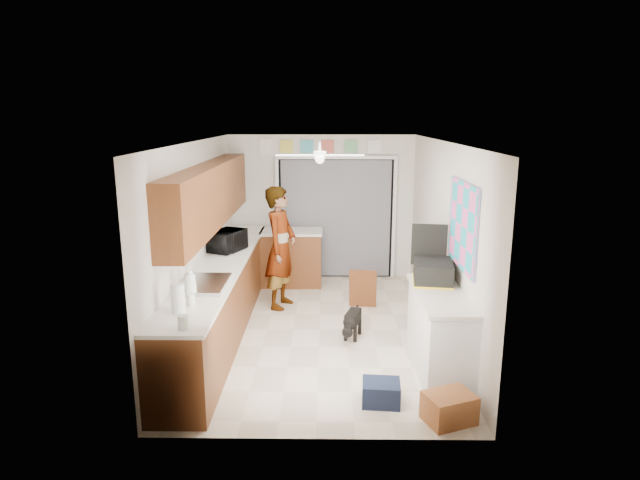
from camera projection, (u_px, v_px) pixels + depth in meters
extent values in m
plane|color=beige|center=(320.00, 330.00, 7.21)|extent=(5.00, 5.00, 0.00)
plane|color=white|center=(320.00, 142.00, 6.64)|extent=(5.00, 5.00, 0.00)
plane|color=silver|center=(322.00, 207.00, 9.36)|extent=(3.20, 0.00, 3.20)
plane|color=silver|center=(316.00, 307.00, 4.49)|extent=(3.20, 0.00, 3.20)
plane|color=silver|center=(197.00, 239.00, 6.95)|extent=(0.00, 5.00, 5.00)
plane|color=silver|center=(443.00, 240.00, 6.91)|extent=(0.00, 5.00, 5.00)
cube|color=brown|center=(222.00, 298.00, 7.13)|extent=(0.60, 4.80, 0.90)
cube|color=white|center=(222.00, 264.00, 7.02)|extent=(0.62, 4.80, 0.04)
cube|color=brown|center=(210.00, 195.00, 7.01)|extent=(0.32, 4.00, 0.80)
cube|color=silver|center=(204.00, 285.00, 6.04)|extent=(0.50, 0.76, 0.06)
cylinder|color=silver|center=(187.00, 277.00, 6.02)|extent=(0.03, 0.03, 0.22)
cube|color=brown|center=(292.00, 259.00, 9.06)|extent=(1.00, 0.60, 0.90)
cube|color=white|center=(291.00, 231.00, 8.96)|extent=(1.04, 0.64, 0.04)
cube|color=black|center=(336.00, 219.00, 9.37)|extent=(2.00, 0.06, 2.10)
cube|color=gray|center=(336.00, 219.00, 9.34)|extent=(1.90, 0.03, 2.05)
cube|color=white|center=(278.00, 219.00, 9.36)|extent=(0.06, 0.04, 2.10)
cube|color=white|center=(394.00, 219.00, 9.33)|extent=(0.06, 0.04, 2.10)
cube|color=white|center=(336.00, 157.00, 9.10)|extent=(2.10, 0.04, 0.06)
cube|color=#D6D247|center=(286.00, 147.00, 9.10)|extent=(0.22, 0.02, 0.22)
cube|color=#49B3C5|center=(307.00, 147.00, 9.10)|extent=(0.22, 0.02, 0.22)
cube|color=#CB5B4C|center=(327.00, 147.00, 9.09)|extent=(0.22, 0.02, 0.22)
cube|color=#6ABA7D|center=(351.00, 147.00, 9.09)|extent=(0.22, 0.02, 0.22)
cube|color=white|center=(374.00, 147.00, 9.08)|extent=(0.22, 0.02, 0.22)
cube|color=silver|center=(266.00, 147.00, 9.10)|extent=(0.22, 0.02, 0.26)
cube|color=white|center=(440.00, 335.00, 5.93)|extent=(0.50, 1.40, 0.90)
cube|color=white|center=(441.00, 294.00, 5.82)|extent=(0.54, 1.44, 0.04)
cube|color=#F75BAD|center=(463.00, 225.00, 5.84)|extent=(0.03, 1.15, 0.95)
cube|color=white|center=(320.00, 155.00, 6.88)|extent=(1.14, 1.14, 0.24)
imported|color=black|center=(227.00, 241.00, 7.57)|extent=(0.54, 0.63, 0.29)
imported|color=silver|center=(190.00, 281.00, 5.67)|extent=(0.14, 0.14, 0.34)
cylinder|color=silver|center=(183.00, 322.00, 4.81)|extent=(0.10, 0.10, 0.13)
cylinder|color=silver|center=(191.00, 300.00, 5.41)|extent=(0.09, 0.09, 0.12)
cylinder|color=white|center=(178.00, 298.00, 5.20)|extent=(0.17, 0.17, 0.29)
cube|color=black|center=(433.00, 272.00, 6.17)|extent=(0.50, 0.62, 0.25)
cube|color=yellow|center=(432.00, 281.00, 6.19)|extent=(0.51, 0.63, 0.02)
cube|color=black|center=(429.00, 245.00, 6.39)|extent=(0.42, 0.09, 0.50)
cube|color=#B36038|center=(449.00, 408.00, 5.02)|extent=(0.54, 0.48, 0.28)
cube|color=#141B32|center=(381.00, 393.00, 5.35)|extent=(0.40, 0.34, 0.23)
cube|color=brown|center=(363.00, 289.00, 7.95)|extent=(0.42, 0.20, 0.60)
imported|color=white|center=(281.00, 248.00, 7.90)|extent=(0.60, 0.76, 1.82)
cube|color=black|center=(353.00, 323.00, 6.92)|extent=(0.35, 0.55, 0.40)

